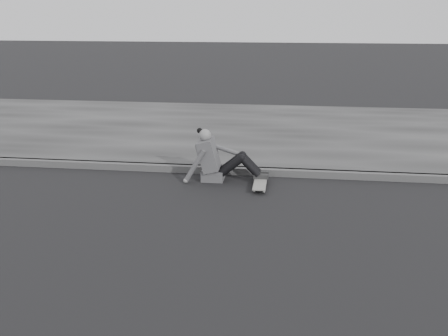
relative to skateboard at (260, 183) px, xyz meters
name	(u,v)px	position (x,y,z in m)	size (l,w,h in m)	color
curb	(424,178)	(2.66, 0.61, -0.01)	(24.00, 0.16, 0.12)	#474747
sidewalk	(390,135)	(2.66, 3.63, -0.01)	(24.00, 6.00, 0.12)	#353535
skateboard	(260,183)	(0.00, 0.00, 0.00)	(0.20, 0.78, 0.09)	#A5A6A0
seated_woman	(217,159)	(-0.73, 0.25, 0.29)	(1.38, 0.46, 0.88)	#4B4B4E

